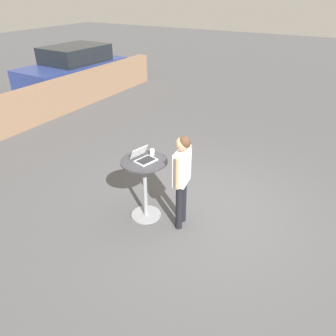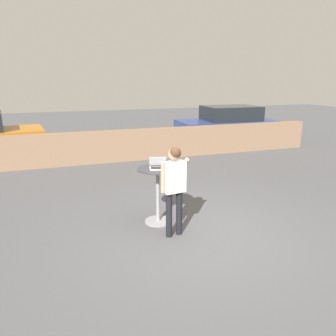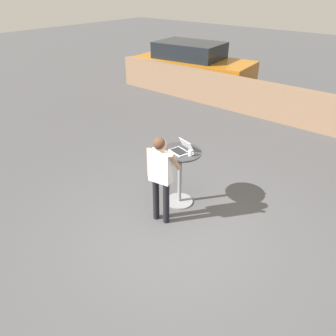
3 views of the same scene
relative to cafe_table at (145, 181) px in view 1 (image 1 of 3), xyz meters
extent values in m
plane|color=#4C4C4F|center=(0.54, -0.76, -0.69)|extent=(50.00, 50.00, 0.00)
cylinder|color=gray|center=(0.00, 0.00, -0.68)|extent=(0.52, 0.52, 0.03)
cylinder|color=gray|center=(0.00, 0.00, -0.15)|extent=(0.07, 0.07, 1.03)
cylinder|color=#333338|center=(0.00, 0.00, 0.37)|extent=(0.75, 0.75, 0.02)
cube|color=silver|center=(0.00, -0.04, 0.40)|extent=(0.36, 0.30, 0.02)
cube|color=black|center=(0.00, -0.04, 0.40)|extent=(0.32, 0.25, 0.00)
cube|color=silver|center=(0.04, 0.12, 0.49)|extent=(0.33, 0.17, 0.18)
cube|color=white|center=(0.04, 0.11, 0.49)|extent=(0.30, 0.15, 0.16)
cylinder|color=white|center=(0.23, -0.01, 0.44)|extent=(0.07, 0.07, 0.10)
torus|color=white|center=(0.28, -0.01, 0.44)|extent=(0.05, 0.01, 0.05)
cylinder|color=black|center=(-0.01, -0.65, -0.29)|extent=(0.11, 0.11, 0.81)
cylinder|color=black|center=(0.19, -0.61, -0.29)|extent=(0.11, 0.11, 0.81)
cube|color=silver|center=(0.09, -0.63, 0.39)|extent=(0.40, 0.24, 0.54)
sphere|color=tan|center=(0.09, -0.63, 0.78)|extent=(0.21, 0.21, 0.21)
sphere|color=#472D1E|center=(0.10, -0.66, 0.81)|extent=(0.19, 0.19, 0.19)
cylinder|color=tan|center=(-0.12, -0.67, 0.40)|extent=(0.07, 0.07, 0.51)
cylinder|color=tan|center=(0.30, -0.52, 0.50)|extent=(0.12, 0.31, 0.40)
cube|color=navy|center=(5.05, 6.43, -0.01)|extent=(4.06, 2.06, 0.73)
cube|color=black|center=(5.25, 6.42, 0.64)|extent=(2.26, 1.74, 0.58)
cylinder|color=black|center=(3.77, 5.61, -0.34)|extent=(0.71, 0.25, 0.70)
cylinder|color=black|center=(3.86, 7.37, -0.34)|extent=(0.71, 0.25, 0.70)
cylinder|color=black|center=(6.23, 5.49, -0.34)|extent=(0.71, 0.25, 0.70)
cylinder|color=black|center=(6.32, 7.25, -0.34)|extent=(0.71, 0.25, 0.70)
camera|label=1|loc=(-3.79, -2.60, 2.82)|focal=35.00mm
camera|label=2|loc=(-1.79, -5.60, 1.98)|focal=35.00mm
camera|label=3|loc=(3.11, -4.04, 3.01)|focal=35.00mm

